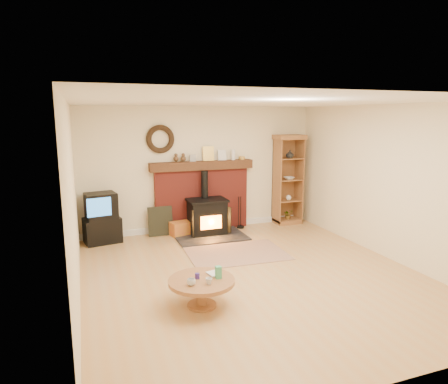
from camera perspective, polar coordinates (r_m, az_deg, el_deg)
name	(u,v)px	position (r m, az deg, el deg)	size (l,w,h in m)	color
ground	(253,275)	(6.28, 4.10, -11.76)	(5.50, 5.50, 0.00)	tan
room_shell	(250,163)	(5.92, 3.79, 4.09)	(5.02, 5.52, 2.61)	beige
chimney_breast	(202,193)	(8.46, -3.15, -0.13)	(2.20, 0.22, 1.78)	maroon
wood_stove	(208,218)	(8.18, -2.37, -3.67)	(1.40, 1.00, 1.30)	black
area_rug	(237,253)	(7.17, 1.82, -8.75)	(1.71, 1.18, 0.01)	brown
tv_unit	(102,219)	(8.00, -17.06, -3.71)	(0.73, 0.57, 0.97)	black
curio_cabinet	(287,180)	(9.08, 9.05, 1.78)	(0.64, 0.46, 2.00)	brown
firelog_box	(182,228)	(8.23, -6.02, -5.21)	(0.46, 0.29, 0.29)	gold
leaning_painting	(160,221)	(8.24, -9.07, -4.12)	(0.50, 0.03, 0.60)	black
fire_tools	(240,223)	(8.72, 2.34, -4.48)	(0.16, 0.16, 0.70)	black
coffee_table	(202,284)	(5.22, -3.19, -13.05)	(0.85, 0.85, 0.53)	brown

